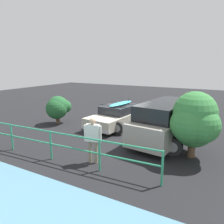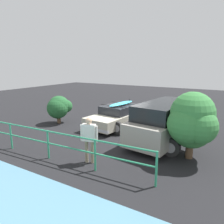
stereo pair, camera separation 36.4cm
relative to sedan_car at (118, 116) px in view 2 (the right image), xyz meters
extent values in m
cube|color=black|center=(-0.28, -0.16, -0.60)|extent=(44.00, 44.00, 0.02)
cube|color=#B7B29E|center=(0.01, 0.04, -0.12)|extent=(2.14, 4.24, 0.57)
cube|color=#23262B|center=(-0.01, -0.12, 0.39)|extent=(1.72, 2.11, 0.45)
cube|color=silver|center=(0.21, 2.03, -0.28)|extent=(1.77, 0.28, 0.14)
cube|color=silver|center=(-0.20, -1.95, -0.28)|extent=(1.77, 0.28, 0.14)
cylinder|color=black|center=(-0.74, 1.39, -0.25)|extent=(0.68, 0.18, 0.68)
cylinder|color=#99999E|center=(-0.74, 1.39, -0.25)|extent=(0.37, 0.19, 0.37)
cylinder|color=black|center=(1.02, 1.21, -0.25)|extent=(0.68, 0.18, 0.68)
cylinder|color=#99999E|center=(1.02, 1.21, -0.25)|extent=(0.37, 0.19, 0.37)
cylinder|color=black|center=(-1.00, -1.13, -0.25)|extent=(0.68, 0.18, 0.68)
cylinder|color=#99999E|center=(-1.00, -1.13, -0.25)|extent=(0.37, 0.19, 0.37)
cylinder|color=black|center=(0.76, -1.31, -0.25)|extent=(0.68, 0.18, 0.68)
cylinder|color=#99999E|center=(0.76, -1.31, -0.25)|extent=(0.37, 0.19, 0.37)
cylinder|color=black|center=(0.04, 0.42, 0.65)|extent=(1.81, 0.22, 0.03)
cylinder|color=black|center=(-0.07, -0.66, 0.65)|extent=(1.81, 0.22, 0.03)
ellipsoid|color=#33B7D6|center=(-0.11, -0.22, 0.71)|extent=(0.75, 2.25, 0.09)
cone|color=black|center=(-0.19, -1.10, 0.83)|extent=(0.10, 0.10, 0.14)
cube|color=#9E998E|center=(-3.12, 1.19, 0.13)|extent=(2.27, 4.73, 0.96)
cube|color=black|center=(-3.12, 1.19, 0.94)|extent=(2.02, 3.72, 0.66)
cylinder|color=black|center=(-3.39, -1.17, 0.23)|extent=(0.69, 0.26, 0.67)
cylinder|color=black|center=(-3.85, 2.65, -0.22)|extent=(0.74, 0.22, 0.74)
cylinder|color=#99999E|center=(-3.85, 2.65, -0.22)|extent=(0.41, 0.23, 0.41)
cylinder|color=black|center=(-2.07, 2.44, -0.22)|extent=(0.74, 0.22, 0.74)
cylinder|color=#99999E|center=(-2.07, 2.44, -0.22)|extent=(0.41, 0.23, 0.41)
cylinder|color=black|center=(-4.17, -0.07, -0.22)|extent=(0.74, 0.22, 0.74)
cylinder|color=#99999E|center=(-4.17, -0.07, -0.22)|extent=(0.41, 0.23, 0.41)
cylinder|color=black|center=(-2.38, -0.27, -0.22)|extent=(0.74, 0.22, 0.74)
cylinder|color=#99999E|center=(-2.38, -0.27, -0.22)|extent=(0.41, 0.23, 0.41)
cylinder|color=gray|center=(-1.57, 4.69, -0.17)|extent=(0.12, 0.12, 0.83)
cylinder|color=gray|center=(-1.36, 4.75, -0.17)|extent=(0.12, 0.12, 0.83)
cube|color=silver|center=(-1.47, 4.72, 0.55)|extent=(0.52, 0.31, 0.62)
sphere|color=#D6A884|center=(-1.47, 4.72, 0.99)|extent=(0.23, 0.23, 0.23)
cylinder|color=silver|center=(-1.74, 4.64, 0.53)|extent=(0.09, 0.09, 0.59)
cylinder|color=silver|center=(-1.19, 4.79, 0.53)|extent=(0.09, 0.09, 0.59)
cylinder|color=#2D9366|center=(-4.11, 5.03, -0.03)|extent=(0.07, 0.07, 1.12)
cylinder|color=#2D9366|center=(-2.01, 5.13, -0.03)|extent=(0.07, 0.07, 1.12)
cylinder|color=#2D9366|center=(0.09, 5.23, -0.03)|extent=(0.07, 0.07, 1.12)
cylinder|color=#2D9366|center=(2.19, 5.33, -0.03)|extent=(0.07, 0.07, 1.12)
cylinder|color=#2D9366|center=(1.14, 5.28, 0.50)|extent=(10.50, 0.55, 0.06)
cylinder|color=#2D9366|center=(1.14, 5.28, 0.02)|extent=(10.50, 0.55, 0.06)
cylinder|color=brown|center=(3.37, 1.30, -0.39)|extent=(0.22, 0.22, 0.40)
sphere|color=#235B2D|center=(3.14, 0.89, 0.42)|extent=(0.79, 0.79, 0.79)
sphere|color=#235B2D|center=(3.35, 1.11, 0.51)|extent=(1.03, 1.03, 1.03)
sphere|color=#235B2D|center=(3.36, 1.38, 0.35)|extent=(1.25, 1.25, 1.25)
sphere|color=#235B2D|center=(3.38, 1.25, 0.46)|extent=(1.24, 1.24, 1.24)
sphere|color=#235B2D|center=(3.27, 1.28, 0.24)|extent=(0.93, 0.93, 0.93)
cylinder|color=brown|center=(-4.51, 2.45, -0.32)|extent=(0.28, 0.28, 0.55)
sphere|color=#387F3D|center=(-4.83, 2.80, 0.81)|extent=(1.29, 1.29, 1.29)
sphere|color=#387F3D|center=(-4.44, 2.85, 0.83)|extent=(1.42, 1.42, 1.42)
sphere|color=#387F3D|center=(-4.53, 2.39, 1.17)|extent=(1.09, 1.09, 1.09)
sphere|color=#387F3D|center=(-4.78, 2.36, 0.99)|extent=(0.98, 0.98, 0.98)
sphere|color=#387F3D|center=(-4.52, 2.44, 0.63)|extent=(1.57, 1.57, 1.57)
sphere|color=#387F3D|center=(-4.29, 1.88, 0.68)|extent=(1.35, 1.35, 1.35)
sphere|color=#387F3D|center=(-4.54, 2.58, 1.19)|extent=(1.60, 1.60, 1.60)
camera|label=1|loc=(-5.66, 10.86, 2.97)|focal=35.00mm
camera|label=2|loc=(-5.97, 10.68, 2.97)|focal=35.00mm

